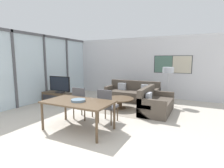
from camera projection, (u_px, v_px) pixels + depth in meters
ground_plane at (61, 144)px, 3.67m from camera, size 24.00×24.00×0.00m
wall_back at (143, 67)px, 8.39m from camera, size 7.87×0.09×2.80m
window_wall_left at (45, 65)px, 7.45m from camera, size 0.07×5.58×2.80m
area_rug at (119, 108)px, 6.36m from camera, size 2.56×1.67×0.01m
tv_console at (60, 98)px, 7.22m from camera, size 1.62×0.47×0.40m
television at (60, 85)px, 7.15m from camera, size 1.04×0.20×0.68m
sofa_main at (132, 94)px, 7.53m from camera, size 2.23×0.88×0.84m
sofa_side at (154, 104)px, 5.86m from camera, size 0.88×1.64×0.84m
coffee_table at (119, 101)px, 6.32m from camera, size 1.03×1.03×0.38m
dining_table at (78, 104)px, 4.35m from camera, size 1.72×0.97×0.74m
dining_chair_left at (81, 101)px, 5.17m from camera, size 0.46×0.46×0.96m
dining_chair_centre at (107, 104)px, 4.83m from camera, size 0.46×0.46×0.96m
fruit_bowl at (78, 100)px, 4.31m from camera, size 0.35×0.35×0.06m
floor_lamp at (168, 72)px, 6.75m from camera, size 0.42×0.42×1.47m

